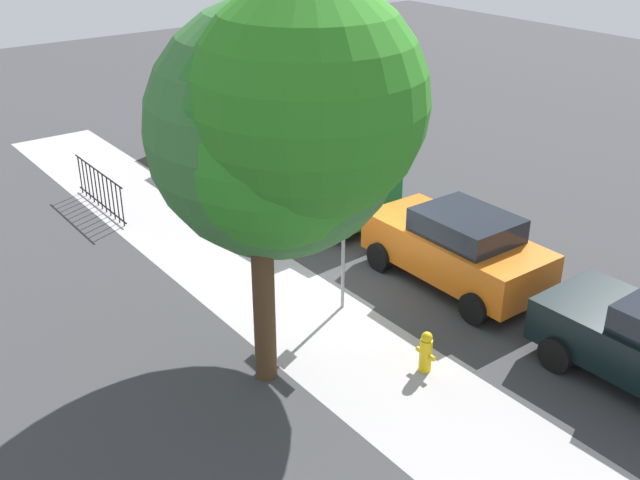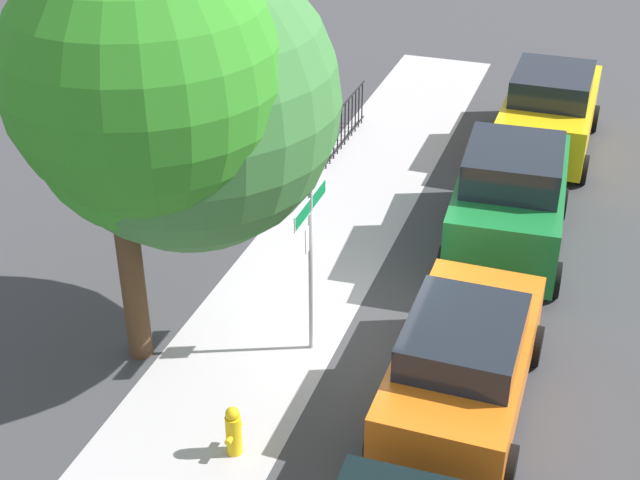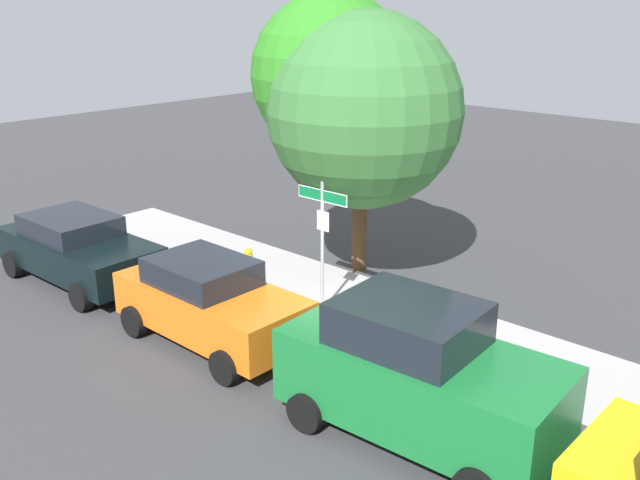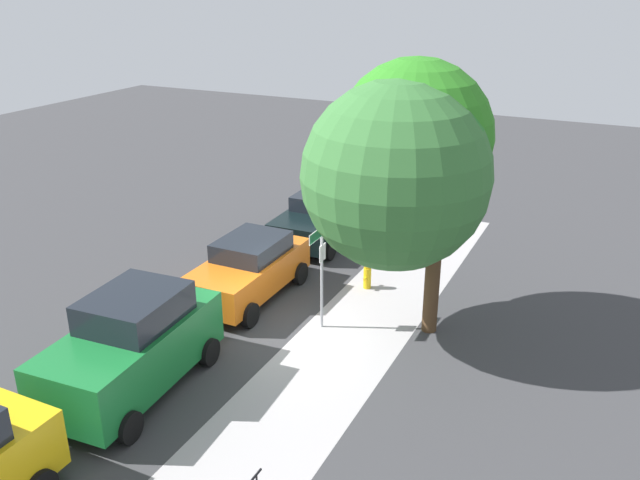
% 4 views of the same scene
% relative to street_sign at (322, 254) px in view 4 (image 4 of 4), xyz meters
% --- Properties ---
extents(ground_plane, '(60.00, 60.00, 0.00)m').
position_rel_street_sign_xyz_m(ground_plane, '(0.59, -0.40, -2.01)').
color(ground_plane, '#38383A').
extents(sidewalk_strip, '(24.00, 2.60, 0.00)m').
position_rel_street_sign_xyz_m(sidewalk_strip, '(2.59, 0.90, -2.01)').
color(sidewalk_strip, '#A6A1A2').
rests_on(sidewalk_strip, ground_plane).
extents(street_sign, '(1.33, 0.07, 2.93)m').
position_rel_street_sign_xyz_m(street_sign, '(0.00, 0.00, 0.00)').
color(street_sign, '#9EA0A5').
rests_on(street_sign, ground_plane).
extents(shade_tree, '(5.00, 4.31, 6.63)m').
position_rel_street_sign_xyz_m(shade_tree, '(-0.69, 1.84, 2.30)').
color(shade_tree, '#48321E').
rests_on(shade_tree, ground_plane).
extents(car_black, '(4.48, 2.18, 1.59)m').
position_rel_street_sign_xyz_m(car_black, '(-5.46, -2.60, -1.19)').
color(car_black, black).
rests_on(car_black, ground_plane).
extents(car_orange, '(4.07, 1.97, 1.68)m').
position_rel_street_sign_xyz_m(car_orange, '(-0.66, -2.53, -1.16)').
color(car_orange, orange).
rests_on(car_orange, ground_plane).
extents(car_green, '(4.38, 2.35, 2.17)m').
position_rel_street_sign_xyz_m(car_green, '(4.14, -2.43, -0.94)').
color(car_green, '#176C2F').
rests_on(car_green, ground_plane).
extents(fire_hydrant, '(0.42, 0.22, 0.78)m').
position_rel_street_sign_xyz_m(fire_hydrant, '(-2.57, 0.20, -1.63)').
color(fire_hydrant, yellow).
rests_on(fire_hydrant, ground_plane).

